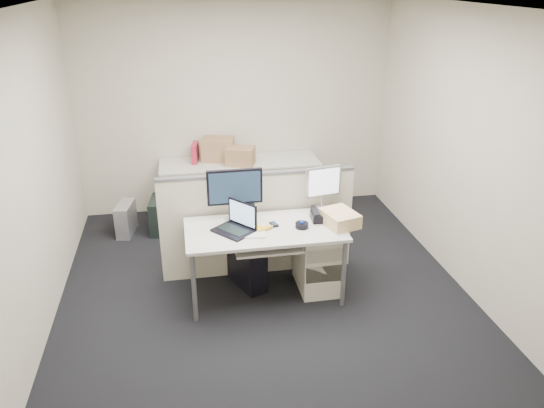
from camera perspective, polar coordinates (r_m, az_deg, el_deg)
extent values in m
cube|color=black|center=(5.38, -0.76, -9.65)|extent=(4.00, 4.50, 0.01)
cube|color=white|center=(4.51, -0.95, 20.46)|extent=(4.00, 4.50, 0.01)
cube|color=#B4AF98|center=(6.92, -3.98, 10.23)|extent=(4.00, 0.02, 2.70)
cube|color=#B4AF98|center=(2.81, 6.91, -11.30)|extent=(4.00, 0.02, 2.70)
cube|color=#B4AF98|center=(4.89, -24.68, 2.29)|extent=(0.02, 4.50, 2.70)
cube|color=#B4AF98|center=(5.45, 20.45, 5.07)|extent=(0.02, 4.50, 2.70)
cube|color=beige|center=(5.02, -0.80, -2.77)|extent=(1.50, 0.75, 0.03)
cylinder|color=slate|center=(4.87, -8.38, -8.93)|extent=(0.04, 0.04, 0.70)
cylinder|color=slate|center=(5.43, -8.69, -5.27)|extent=(0.04, 0.04, 0.70)
cylinder|color=slate|center=(5.07, 7.73, -7.42)|extent=(0.04, 0.04, 0.70)
cylinder|color=slate|center=(5.61, 5.74, -4.07)|extent=(0.04, 0.04, 0.70)
cube|color=beige|center=(4.91, -0.45, -4.68)|extent=(0.62, 0.32, 0.02)
cube|color=beige|center=(5.36, 4.97, -5.79)|extent=(0.40, 0.55, 0.65)
cube|color=beige|center=(5.49, -1.56, -2.28)|extent=(2.00, 0.06, 1.10)
cube|color=beige|center=(6.92, -3.44, 1.62)|extent=(2.00, 0.60, 0.72)
cube|color=black|center=(5.07, -4.01, 0.92)|extent=(0.53, 0.21, 0.53)
cube|color=#B7B7BC|center=(5.34, 5.50, 1.64)|extent=(0.40, 0.25, 0.46)
cube|color=black|center=(4.90, -4.22, -1.63)|extent=(0.43, 0.44, 0.26)
cylinder|color=black|center=(5.03, 3.23, -2.30)|extent=(0.16, 0.16, 0.05)
cube|color=black|center=(5.19, 5.59, -1.32)|extent=(0.26, 0.22, 0.08)
cube|color=silver|center=(4.96, -2.08, -2.91)|extent=(0.27, 0.32, 0.01)
cube|color=yellow|center=(5.01, -1.37, -2.59)|extent=(0.12, 0.12, 0.01)
cylinder|color=black|center=(5.16, -2.31, -0.71)|extent=(0.09, 0.09, 0.19)
ellipsoid|color=gold|center=(4.97, -0.72, -2.63)|extent=(0.18, 0.12, 0.04)
cube|color=black|center=(5.07, 0.22, -2.21)|extent=(0.08, 0.12, 0.01)
cube|color=#CDB084|center=(5.10, 7.29, -1.53)|extent=(0.36, 0.42, 0.13)
cube|color=black|center=(4.94, 0.05, -4.18)|extent=(0.47, 0.21, 0.03)
cube|color=black|center=(5.41, -2.70, -6.57)|extent=(0.37, 0.53, 0.46)
cube|color=black|center=(6.67, -12.08, -1.17)|extent=(0.24, 0.47, 0.42)
cube|color=#B7B7BC|center=(6.70, -15.43, -1.54)|extent=(0.24, 0.44, 0.39)
cube|color=#906844|center=(6.83, -5.83, 5.81)|extent=(0.45, 0.38, 0.30)
cube|color=#906844|center=(6.64, -3.41, 5.09)|extent=(0.41, 0.36, 0.24)
cube|color=#A21E33|center=(6.80, -8.27, 5.42)|extent=(0.11, 0.28, 0.26)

